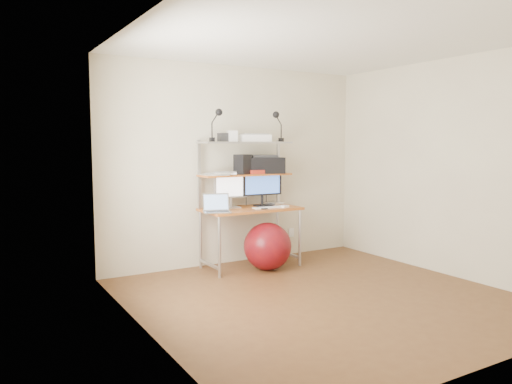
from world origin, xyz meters
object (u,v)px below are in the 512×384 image
(monitor_black, at_px, (262,184))
(printer, at_px, (263,165))
(monitor_silver, at_px, (231,187))
(exercise_ball, at_px, (268,246))
(laptop, at_px, (217,208))

(monitor_black, xyz_separation_m, printer, (0.05, 0.07, 0.25))
(monitor_silver, distance_m, monitor_black, 0.43)
(printer, height_order, exercise_ball, printer)
(monitor_silver, bearing_deg, printer, 6.91)
(printer, bearing_deg, laptop, -144.75)
(monitor_black, xyz_separation_m, laptop, (-0.75, -0.22, -0.23))
(monitor_black, distance_m, printer, 0.26)
(printer, bearing_deg, monitor_silver, -160.88)
(laptop, bearing_deg, exercise_ball, 8.52)
(laptop, xyz_separation_m, printer, (0.80, 0.29, 0.48))
(monitor_silver, height_order, monitor_black, monitor_black)
(monitor_silver, xyz_separation_m, printer, (0.48, 0.03, 0.26))
(monitor_silver, relative_size, monitor_black, 0.88)
(monitor_black, xyz_separation_m, exercise_ball, (-0.12, -0.33, -0.73))
(monitor_silver, xyz_separation_m, monitor_black, (0.43, -0.04, 0.02))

